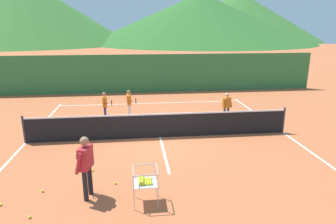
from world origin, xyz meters
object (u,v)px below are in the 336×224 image
object	(u,v)px
student_1	(129,101)
tennis_ball_0	(43,191)
tennis_net	(160,125)
instructor	(86,162)
student_2	(227,104)
tennis_ball_1	(115,183)
ball_cart	(145,181)
tennis_ball_4	(93,170)
student_0	(105,103)
tennis_ball_5	(1,205)
tennis_ball_3	(30,217)

from	to	relation	value
student_1	tennis_ball_0	bearing A→B (deg)	-108.90
tennis_net	instructor	bearing A→B (deg)	-118.80
student_2	tennis_ball_0	xyz separation A→B (m)	(-6.57, -5.33, -0.75)
tennis_ball_1	instructor	bearing A→B (deg)	-138.86
tennis_net	tennis_ball_0	distance (m)	4.99
student_1	student_2	distance (m)	4.50
student_1	ball_cart	world-z (taller)	student_1
tennis_net	tennis_ball_1	xyz separation A→B (m)	(-1.55, -3.42, -0.47)
tennis_ball_4	ball_cart	bearing A→B (deg)	-51.17
student_0	tennis_ball_5	size ratio (longest dim) A/B	19.16
tennis_ball_1	tennis_ball_4	world-z (taller)	same
tennis_ball_5	tennis_ball_1	bearing A→B (deg)	15.06
tennis_ball_4	tennis_ball_5	world-z (taller)	same
instructor	student_1	size ratio (longest dim) A/B	1.24
student_0	student_2	world-z (taller)	student_2
tennis_net	tennis_ball_5	xyz separation A→B (m)	(-4.23, -4.14, -0.47)
tennis_net	student_0	distance (m)	3.46
tennis_net	tennis_ball_4	world-z (taller)	tennis_net
student_0	student_1	bearing A→B (deg)	13.49
instructor	student_2	bearing A→B (deg)	46.75
instructor	ball_cart	distance (m)	1.53
tennis_ball_3	tennis_net	bearing A→B (deg)	54.48
student_0	ball_cart	distance (m)	7.16
student_0	student_1	distance (m)	1.13
tennis_ball_0	tennis_ball_5	distance (m)	0.98
student_2	tennis_ball_5	distance (m)	9.46
student_1	tennis_net	bearing A→B (deg)	-67.26
student_0	tennis_ball_4	distance (m)	5.21
tennis_ball_0	tennis_ball_4	world-z (taller)	same
tennis_ball_1	tennis_ball_3	distance (m)	2.25
tennis_ball_4	tennis_ball_5	distance (m)	2.52
ball_cart	tennis_ball_4	bearing A→B (deg)	128.83
tennis_net	student_2	bearing A→B (deg)	28.41
student_1	tennis_ball_1	distance (m)	6.31
student_1	student_2	size ratio (longest dim) A/B	1.00
ball_cart	student_2	bearing A→B (deg)	57.27
student_1	tennis_ball_1	xyz separation A→B (m)	(-0.36, -6.26, -0.75)
tennis_net	tennis_ball_0	xyz separation A→B (m)	(-3.40, -3.62, -0.47)
tennis_ball_5	ball_cart	bearing A→B (deg)	-4.51
student_0	tennis_ball_4	world-z (taller)	student_0
tennis_net	student_1	bearing A→B (deg)	112.74
student_2	tennis_ball_1	distance (m)	7.01
ball_cart	tennis_ball_0	distance (m)	2.80
tennis_net	tennis_ball_0	size ratio (longest dim) A/B	148.40
tennis_ball_0	tennis_net	bearing A→B (deg)	46.78
student_0	student_2	distance (m)	5.52
tennis_net	tennis_ball_4	bearing A→B (deg)	-131.09
tennis_ball_0	tennis_ball_1	distance (m)	1.86
ball_cart	tennis_ball_1	world-z (taller)	ball_cart
tennis_ball_4	tennis_ball_5	bearing A→B (deg)	-141.77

